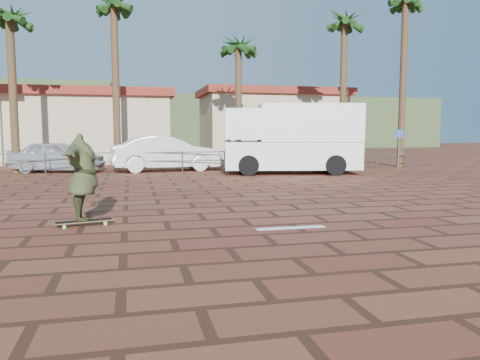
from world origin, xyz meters
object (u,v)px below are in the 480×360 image
Objects in this scene: longboard at (84,222)px; skateboarder at (83,177)px; car_white at (166,153)px; campervan at (292,137)px; car_silver at (57,156)px.

longboard is 0.90m from skateboarder.
car_white reaches higher than longboard.
campervan is at bearing -121.40° from car_white.
campervan reaches higher than car_silver.
longboard is 13.41m from campervan.
campervan is at bearing 39.08° from longboard.
campervan reaches higher than car_white.
car_white is (2.61, 13.09, 0.77)m from longboard.
skateboarder is 0.41× the size of car_white.
skateboarder is 0.50× the size of car_silver.
skateboarder is at bearing 162.05° from car_white.
longboard is 0.27× the size of car_silver.
car_white reaches higher than car_silver.
longboard is at bearing -86.12° from skateboarder.
skateboarder is 13.35m from car_white.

